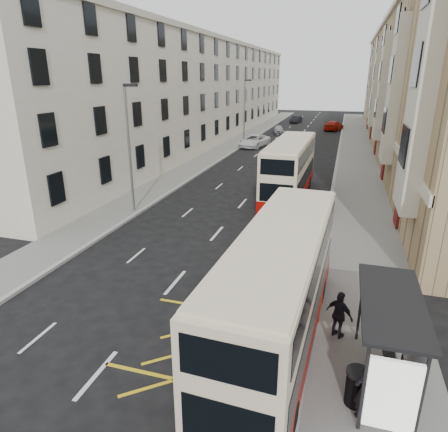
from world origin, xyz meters
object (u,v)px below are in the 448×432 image
(street_lamp_far, at_px, (245,108))
(double_decker_front, at_px, (279,290))
(pedestrian_mid, at_px, (416,346))
(car_silver, at_px, (278,129))
(double_decker_rear, at_px, (290,169))
(bus_shelter, at_px, (396,332))
(pedestrian_near, at_px, (365,392))
(pedestrian_far, at_px, (339,315))
(litter_bin, at_px, (357,387))
(car_dark, at_px, (296,120))
(street_lamp_near, at_px, (129,142))
(white_van, at_px, (254,141))
(car_red, at_px, (334,126))

(street_lamp_far, bearing_deg, double_decker_front, -74.55)
(pedestrian_mid, bearing_deg, car_silver, 98.62)
(double_decker_rear, relative_size, car_silver, 2.82)
(bus_shelter, distance_m, double_decker_front, 3.60)
(double_decker_rear, xyz_separation_m, pedestrian_near, (4.74, -19.77, -1.21))
(pedestrian_far, bearing_deg, litter_bin, 132.01)
(double_decker_rear, bearing_deg, car_dark, 97.25)
(litter_bin, bearing_deg, pedestrian_near, -66.93)
(double_decker_rear, bearing_deg, pedestrian_near, -75.71)
(pedestrian_near, height_order, car_dark, pedestrian_near)
(street_lamp_near, height_order, pedestrian_near, street_lamp_near)
(double_decker_front, distance_m, car_dark, 68.31)
(street_lamp_near, bearing_deg, double_decker_rear, 34.10)
(street_lamp_near, distance_m, car_dark, 57.04)
(bus_shelter, relative_size, car_silver, 1.12)
(bus_shelter, height_order, white_van, bus_shelter)
(pedestrian_mid, height_order, car_silver, pedestrian_mid)
(street_lamp_near, distance_m, pedestrian_mid, 19.49)
(double_decker_front, bearing_deg, pedestrian_mid, -0.34)
(street_lamp_near, relative_size, pedestrian_near, 4.98)
(bus_shelter, relative_size, pedestrian_near, 2.65)
(car_dark, xyz_separation_m, car_red, (7.34, -9.33, 0.12))
(pedestrian_far, xyz_separation_m, car_dark, (-9.70, 66.94, -0.35))
(pedestrian_near, bearing_deg, pedestrian_mid, -140.76)
(bus_shelter, height_order, street_lamp_near, street_lamp_near)
(double_decker_front, xyz_separation_m, car_silver, (-8.58, 51.98, -1.47))
(double_decker_front, height_order, pedestrian_mid, double_decker_front)
(bus_shelter, height_order, pedestrian_mid, bus_shelter)
(pedestrian_far, bearing_deg, car_dark, -50.32)
(car_red, bearing_deg, street_lamp_far, 72.61)
(street_lamp_near, bearing_deg, bus_shelter, -40.14)
(double_decker_front, relative_size, white_van, 1.91)
(street_lamp_near, height_order, pedestrian_far, street_lamp_near)
(double_decker_rear, xyz_separation_m, car_dark, (-5.69, 50.51, -1.51))
(car_red, bearing_deg, pedestrian_near, 107.54)
(double_decker_front, relative_size, car_silver, 2.77)
(street_lamp_near, relative_size, litter_bin, 7.49)
(double_decker_rear, relative_size, litter_bin, 10.01)
(street_lamp_near, bearing_deg, pedestrian_mid, -36.02)
(street_lamp_far, bearing_deg, car_red, 57.97)
(pedestrian_near, xyz_separation_m, pedestrian_mid, (1.48, 2.22, 0.09))
(double_decker_rear, bearing_deg, pedestrian_far, -75.46)
(street_lamp_far, xyz_separation_m, car_dark, (3.59, 26.79, -3.99))
(pedestrian_far, relative_size, car_dark, 0.43)
(street_lamp_far, relative_size, double_decker_front, 0.76)
(double_decker_rear, height_order, pedestrian_near, double_decker_rear)
(pedestrian_far, distance_m, white_van, 39.47)
(bus_shelter, xyz_separation_m, pedestrian_far, (-1.41, 2.24, -1.14))
(double_decker_front, distance_m, double_decker_rear, 17.46)
(pedestrian_far, bearing_deg, car_silver, -46.93)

